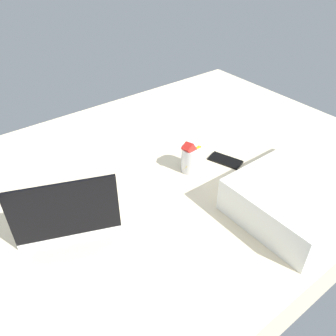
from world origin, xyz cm
name	(u,v)px	position (x,y,z in cm)	size (l,w,h in cm)	color
bed_mattress	(181,178)	(0.00, 0.00, 9.00)	(180.00, 140.00, 18.00)	beige
laptop	(68,212)	(52.97, 4.46, 22.41)	(39.18, 33.60, 23.00)	silver
snack_cup	(192,158)	(0.14, 6.85, 24.04)	(9.27, 10.00, 14.13)	silver
cell_phone	(225,160)	(-15.44, 11.20, 18.40)	(6.80, 14.00, 0.80)	black
pillow	(306,191)	(-17.96, 48.00, 24.50)	(52.00, 36.00, 13.00)	white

